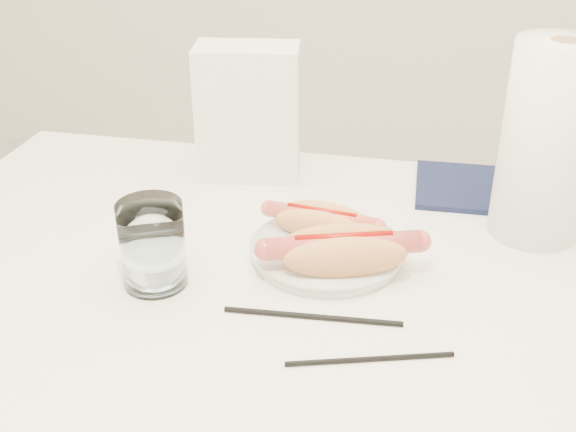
% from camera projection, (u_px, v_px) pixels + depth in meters
% --- Properties ---
extents(table, '(1.20, 0.80, 0.75)m').
position_uv_depth(table, '(304.00, 312.00, 0.96)').
color(table, white).
rests_on(table, ground).
extents(plate, '(0.23, 0.23, 0.02)m').
position_uv_depth(plate, '(327.00, 253.00, 0.97)').
color(plate, white).
rests_on(plate, table).
extents(hotdog_left, '(0.16, 0.08, 0.04)m').
position_uv_depth(hotdog_left, '(322.00, 222.00, 0.98)').
color(hotdog_left, '#E8995D').
rests_on(hotdog_left, plate).
extents(hotdog_right, '(0.20, 0.12, 0.05)m').
position_uv_depth(hotdog_right, '(343.00, 251.00, 0.91)').
color(hotdog_right, '#DA8F55').
rests_on(hotdog_right, plate).
extents(water_glass, '(0.08, 0.08, 0.11)m').
position_uv_depth(water_glass, '(153.00, 245.00, 0.89)').
color(water_glass, white).
rests_on(water_glass, table).
extents(chopstick_near, '(0.22, 0.02, 0.01)m').
position_uv_depth(chopstick_near, '(313.00, 316.00, 0.85)').
color(chopstick_near, black).
rests_on(chopstick_near, table).
extents(chopstick_far, '(0.18, 0.06, 0.01)m').
position_uv_depth(chopstick_far, '(370.00, 359.00, 0.78)').
color(chopstick_far, black).
rests_on(chopstick_far, table).
extents(napkin_box, '(0.18, 0.12, 0.22)m').
position_uv_depth(napkin_box, '(248.00, 112.00, 1.16)').
color(napkin_box, white).
rests_on(napkin_box, table).
extents(navy_napkin, '(0.18, 0.18, 0.01)m').
position_uv_depth(navy_napkin, '(470.00, 187.00, 1.15)').
color(navy_napkin, '#101635').
rests_on(navy_napkin, table).
extents(paper_towel_roll, '(0.15, 0.15, 0.28)m').
position_uv_depth(paper_towel_roll, '(547.00, 142.00, 0.97)').
color(paper_towel_roll, white).
rests_on(paper_towel_roll, table).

